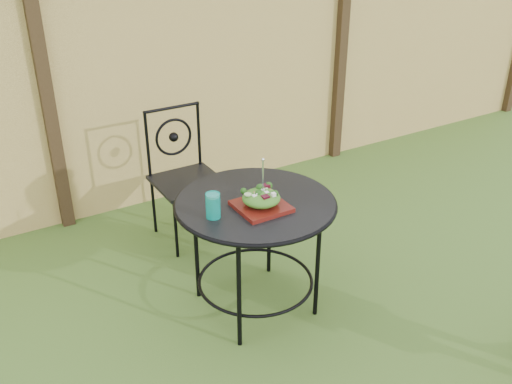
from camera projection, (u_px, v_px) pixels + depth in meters
ground at (385, 322)px, 3.38m from camera, size 60.00×60.00×0.00m
fence at (211, 78)px, 4.63m from camera, size 8.00×0.12×1.90m
patio_table at (255, 222)px, 3.27m from camera, size 0.92×0.92×0.72m
patio_chair at (184, 172)px, 4.07m from camera, size 0.46×0.46×0.95m
salad_plate at (261, 206)px, 3.12m from camera, size 0.27×0.27×0.02m
salad at (261, 198)px, 3.10m from camera, size 0.21×0.21×0.08m
fork at (263, 176)px, 3.04m from camera, size 0.01×0.01×0.18m
drinking_glass at (213, 206)px, 3.01m from camera, size 0.08×0.08×0.14m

